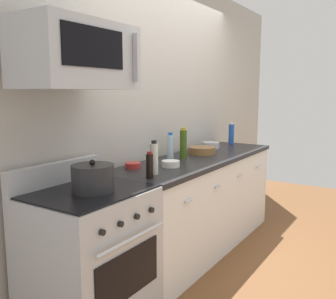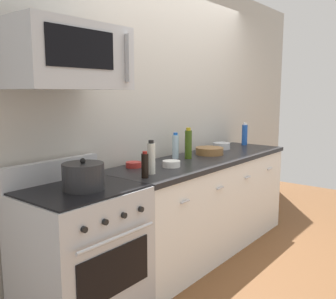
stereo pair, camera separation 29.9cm
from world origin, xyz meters
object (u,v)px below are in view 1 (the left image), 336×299
object	(u,v)px
range_oven	(89,258)
bottle_olive_oil	(183,144)
bottle_soy_sauce_dark	(150,166)
bowl_steel_prep	(211,145)
bowl_wooden_salad	(202,150)
bowl_white_ceramic	(171,164)
microwave	(77,56)
bottle_vinegar_white	(154,158)
bottle_soda_blue	(231,134)
bottle_water_clear	(170,146)
stockpot	(93,178)
bowl_red_small	(133,165)

from	to	relation	value
range_oven	bottle_olive_oil	bearing A→B (deg)	3.50
bottle_soy_sauce_dark	bowl_steel_prep	xyz separation A→B (m)	(1.55, 0.28, -0.06)
bowl_wooden_salad	bowl_white_ceramic	bearing A→B (deg)	-172.90
microwave	bowl_white_ceramic	distance (m)	1.23
bottle_vinegar_white	bottle_soda_blue	distance (m)	1.88
bottle_water_clear	bowl_white_ceramic	world-z (taller)	bottle_water_clear
stockpot	bowl_red_small	bearing A→B (deg)	19.30
range_oven	bowl_red_small	size ratio (longest dim) A/B	8.20
bottle_soda_blue	range_oven	bearing A→B (deg)	-177.79
bottle_soda_blue	bottle_soy_sauce_dark	bearing A→B (deg)	-173.44
microwave	stockpot	xyz separation A→B (m)	(-0.00, -0.10, -0.74)
bowl_white_ceramic	bowl_wooden_salad	bearing A→B (deg)	7.10
bottle_soy_sauce_dark	stockpot	distance (m)	0.50
bottle_soy_sauce_dark	microwave	bearing A→B (deg)	160.08
bowl_steel_prep	range_oven	bearing A→B (deg)	-175.96
bottle_soy_sauce_dark	bowl_steel_prep	size ratio (longest dim) A/B	1.03
bottle_soda_blue	bowl_white_ceramic	bearing A→B (deg)	-175.15
range_oven	bowl_white_ceramic	bearing A→B (deg)	-2.26
bottle_water_clear	bowl_white_ceramic	distance (m)	0.41
range_oven	bowl_red_small	xyz separation A→B (m)	(0.71, 0.20, 0.47)
bottle_soy_sauce_dark	bowl_white_ceramic	xyz separation A→B (m)	(0.43, 0.10, -0.06)
bottle_soda_blue	stockpot	bearing A→B (deg)	-176.56
bottle_water_clear	bottle_soy_sauce_dark	world-z (taller)	bottle_water_clear
bottle_water_clear	bottle_soy_sauce_dark	xyz separation A→B (m)	(-0.77, -0.31, -0.02)
bottle_water_clear	bottle_olive_oil	bearing A→B (deg)	-56.19
bowl_white_ceramic	microwave	bearing A→B (deg)	174.98
bowl_white_ceramic	stockpot	xyz separation A→B (m)	(-0.92, -0.02, 0.06)
bottle_water_clear	bottle_olive_oil	world-z (taller)	bottle_olive_oil
bowl_red_small	stockpot	xyz separation A→B (m)	(-0.71, -0.25, 0.06)
range_oven	bottle_soda_blue	xyz separation A→B (m)	(2.48, 0.10, 0.57)
bowl_wooden_salad	range_oven	bearing A→B (deg)	-178.11
bowl_wooden_salad	bowl_steel_prep	bearing A→B (deg)	13.13
bottle_water_clear	bowl_red_small	bearing A→B (deg)	178.30
bowl_steel_prep	stockpot	bearing A→B (deg)	-174.47
bottle_soy_sauce_dark	bowl_white_ceramic	world-z (taller)	bottle_soy_sauce_dark
bottle_water_clear	bottle_soda_blue	distance (m)	1.22
bowl_steel_prep	bowl_wooden_salad	distance (m)	0.39
microwave	bottle_vinegar_white	distance (m)	0.95
bowl_wooden_salad	stockpot	xyz separation A→B (m)	(-1.65, -0.11, 0.05)
range_oven	bowl_red_small	world-z (taller)	range_oven
bottle_olive_oil	bowl_steel_prep	xyz separation A→B (m)	(0.71, 0.06, -0.10)
bowl_steel_prep	bottle_soda_blue	bearing A→B (deg)	-6.16
bottle_soda_blue	bowl_wooden_salad	xyz separation A→B (m)	(-0.83, -0.04, -0.09)
range_oven	microwave	size ratio (longest dim) A/B	1.44
range_oven	bowl_white_ceramic	size ratio (longest dim) A/B	7.13
bottle_water_clear	bowl_white_ceramic	size ratio (longest dim) A/B	1.62
bottle_soy_sauce_dark	bowl_wooden_salad	xyz separation A→B (m)	(1.16, 0.19, -0.05)
microwave	bottle_soda_blue	size ratio (longest dim) A/B	2.86
bottle_olive_oil	bowl_wooden_salad	size ratio (longest dim) A/B	1.05
range_oven	bottle_soy_sauce_dark	xyz separation A→B (m)	(0.49, -0.13, 0.54)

